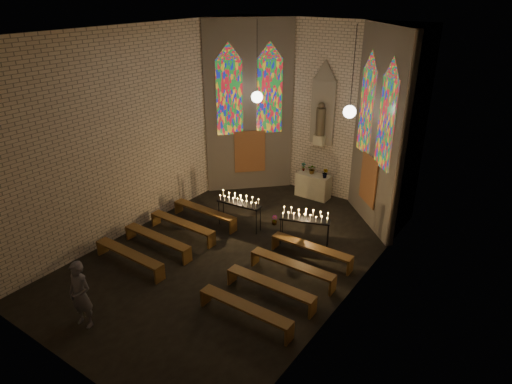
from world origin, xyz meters
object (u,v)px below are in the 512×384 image
aisle_flower_pot (274,220)px  visitor (81,295)px  altar (313,186)px  votive_stand_left (239,201)px  votive_stand_right (305,217)px

aisle_flower_pot → visitor: size_ratio=0.20×
altar → votive_stand_left: (-0.94, -3.85, 0.55)m
altar → votive_stand_left: votive_stand_left is taller
aisle_flower_pot → votive_stand_left: bearing=-136.6°
aisle_flower_pot → visitor: 7.51m
votive_stand_right → visitor: 7.30m
altar → votive_stand_left: 4.00m
votive_stand_left → visitor: visitor is taller
altar → visitor: 10.41m
votive_stand_right → aisle_flower_pot: bearing=138.6°
altar → visitor: bearing=-96.2°
votive_stand_right → visitor: bearing=-132.3°
votive_stand_left → votive_stand_right: (2.54, 0.27, 0.01)m
altar → visitor: (-1.12, -10.34, 0.44)m
votive_stand_left → votive_stand_right: bearing=-0.1°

